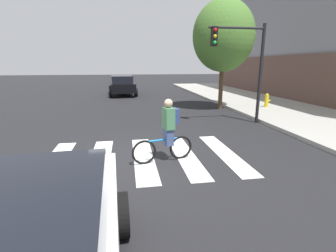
{
  "coord_description": "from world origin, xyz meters",
  "views": [
    {
      "loc": [
        -0.36,
        -6.6,
        2.55
      ],
      "look_at": [
        0.76,
        0.19,
        0.85
      ],
      "focal_mm": 26.65,
      "sensor_mm": 36.0,
      "label": 1
    }
  ],
  "objects_px": {
    "cyclist": "(167,131)",
    "street_tree_near": "(223,36)",
    "sedan_mid": "(122,85)",
    "traffic_light_near": "(244,57)",
    "fire_hydrant": "(267,100)"
  },
  "relations": [
    {
      "from": "fire_hydrant",
      "to": "sedan_mid",
      "type": "bearing_deg",
      "value": 134.55
    },
    {
      "from": "cyclist",
      "to": "street_tree_near",
      "type": "relative_size",
      "value": 0.28
    },
    {
      "from": "sedan_mid",
      "to": "traffic_light_near",
      "type": "bearing_deg",
      "value": -65.51
    },
    {
      "from": "traffic_light_near",
      "to": "fire_hydrant",
      "type": "bearing_deg",
      "value": 44.77
    },
    {
      "from": "cyclist",
      "to": "traffic_light_near",
      "type": "distance_m",
      "value": 5.86
    },
    {
      "from": "sedan_mid",
      "to": "cyclist",
      "type": "relative_size",
      "value": 2.87
    },
    {
      "from": "cyclist",
      "to": "street_tree_near",
      "type": "xyz_separation_m",
      "value": [
        4.38,
        7.58,
        3.24
      ]
    },
    {
      "from": "traffic_light_near",
      "to": "fire_hydrant",
      "type": "height_order",
      "value": "traffic_light_near"
    },
    {
      "from": "traffic_light_near",
      "to": "fire_hydrant",
      "type": "relative_size",
      "value": 5.38
    },
    {
      "from": "fire_hydrant",
      "to": "street_tree_near",
      "type": "bearing_deg",
      "value": 166.57
    },
    {
      "from": "sedan_mid",
      "to": "cyclist",
      "type": "distance_m",
      "value": 15.51
    },
    {
      "from": "sedan_mid",
      "to": "cyclist",
      "type": "height_order",
      "value": "cyclist"
    },
    {
      "from": "sedan_mid",
      "to": "street_tree_near",
      "type": "distance_m",
      "value": 10.28
    },
    {
      "from": "fire_hydrant",
      "to": "street_tree_near",
      "type": "relative_size",
      "value": 0.13
    },
    {
      "from": "cyclist",
      "to": "fire_hydrant",
      "type": "bearing_deg",
      "value": 44.91
    }
  ]
}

